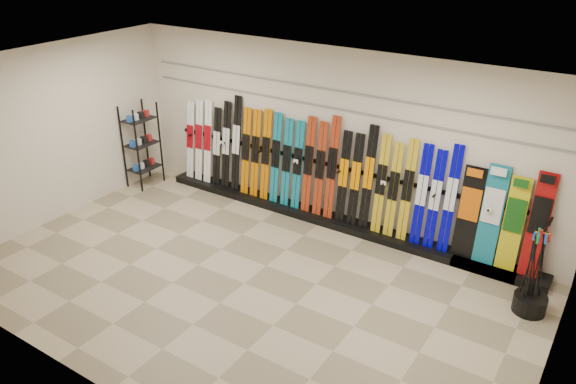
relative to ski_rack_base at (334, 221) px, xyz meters
The scene contains 13 objects.
floor 2.29m from the ski_rack_base, 95.64° to the right, with size 8.00×8.00×0.00m, color gray.
back_wall 1.47m from the ski_rack_base, 135.64° to the left, with size 8.00×8.00×0.00m, color beige.
left_wall 5.01m from the ski_rack_base, 151.65° to the right, with size 5.00×5.00×0.00m, color beige.
right_wall 4.64m from the ski_rack_base, 31.13° to the right, with size 5.00×5.00×0.00m, color beige.
ceiling 3.73m from the ski_rack_base, 95.64° to the right, with size 8.00×8.00×0.00m, color silver.
ski_rack_base is the anchor object (origin of this frame).
skis 1.10m from the ski_rack_base, behind, with size 5.38×0.25×1.80m.
snowboards 2.80m from the ski_rack_base, ahead, with size 1.26×0.24×1.56m.
accessory_rack 4.09m from the ski_rack_base, behind, with size 0.40×0.60×1.65m, color black.
pole_bin 3.45m from the ski_rack_base, 11.84° to the right, with size 0.44×0.44×0.25m, color black.
ski_poles 3.46m from the ski_rack_base, 11.75° to the right, with size 0.30×0.27×1.18m.
slatwall_rail_0 1.96m from the ski_rack_base, 138.37° to the left, with size 7.60×0.02×0.03m, color gray.
slatwall_rail_1 2.26m from the ski_rack_base, 138.37° to the left, with size 7.60×0.02×0.03m, color gray.
Camera 1 is at (4.23, -5.33, 4.72)m, focal length 35.00 mm.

